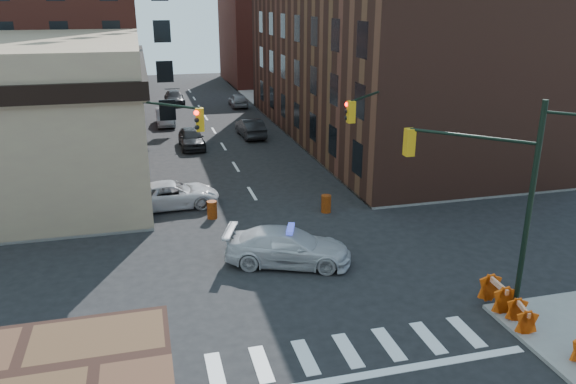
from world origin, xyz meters
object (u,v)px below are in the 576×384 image
parked_car_wnear (191,138)px  barrel_road (326,204)px  parked_car_enear (250,128)px  parked_car_wfar (165,117)px  police_car (288,247)px  pedestrian_a (91,215)px  barricade_se_a (497,294)px  pickup (172,195)px  pedestrian_b (103,211)px  barricade_nw_a (121,206)px  barrel_bank (212,210)px

parked_car_wnear → barrel_road: (5.89, -16.44, -0.30)m
parked_car_enear → barrel_road: size_ratio=4.95×
parked_car_wfar → parked_car_enear: (6.87, -6.75, 0.03)m
police_car → parked_car_wfar: size_ratio=1.19×
pedestrian_a → barrel_road: (12.44, -0.18, -0.46)m
barricade_se_a → police_car: bearing=52.2°
pickup → barrel_road: size_ratio=5.43×
parked_car_enear → barrel_road: bearing=88.6°
parked_car_wnear → parked_car_wfar: size_ratio=0.99×
pedestrian_b → barricade_nw_a: pedestrian_b is taller
parked_car_wnear → parked_car_wfar: 9.37m
police_car → barricade_se_a: police_car is taller
police_car → barrel_bank: size_ratio=5.80×
pedestrian_b → barrel_road: pedestrian_b is taller
barrel_road → barricade_nw_a: 11.24m
pickup → barrel_bank: (1.99, -2.35, -0.26)m
pedestrian_b → barrel_road: 11.90m
police_car → parked_car_wnear: (-2.21, 22.15, -0.02)m
police_car → parked_car_wnear: size_ratio=1.20×
police_car → barrel_bank: bearing=42.5°
pickup → pedestrian_a: 5.06m
parked_car_wfar → barricade_se_a: parked_car_wfar is taller
police_car → barrel_bank: 6.90m
police_car → parked_car_wfar: police_car is taller
pickup → parked_car_enear: bearing=-28.6°
parked_car_wfar → barrel_bank: (1.20, -25.00, -0.29)m
parked_car_wnear → barrel_road: bearing=-71.3°
police_car → barrel_road: size_ratio=5.70×
barrel_road → barrel_bank: (-6.27, 0.67, -0.01)m
pickup → pedestrian_a: size_ratio=3.33×
parked_car_enear → barricade_se_a: size_ratio=3.56×
pickup → barrel_road: (8.26, -3.02, -0.25)m
pedestrian_b → pedestrian_a: bearing=-166.7°
barricade_nw_a → pickup: bearing=32.5°
police_car → barricade_se_a: 8.88m
barrel_bank → barricade_nw_a: 4.98m
pedestrian_a → pedestrian_b: size_ratio=0.99×
barrel_road → barricade_se_a: bearing=-75.4°
police_car → barrel_bank: police_car is taller
pickup → pedestrian_b: (-3.61, -2.39, 0.22)m
barrel_bank → barricade_nw_a: bearing=162.9°
parked_car_wnear → parked_car_enear: (5.28, 2.49, 0.01)m
parked_car_wfar → parked_car_enear: 9.63m
parked_car_enear → barricade_nw_a: parked_car_enear is taller
barrel_road → barrel_bank: 6.31m
barricade_nw_a → police_car: bearing=-32.0°
parked_car_wnear → pedestrian_a: size_ratio=2.92×
barrel_road → barrel_bank: bearing=173.9°
parked_car_enear → pedestrian_a: 22.17m
pedestrian_b → barrel_bank: 5.62m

